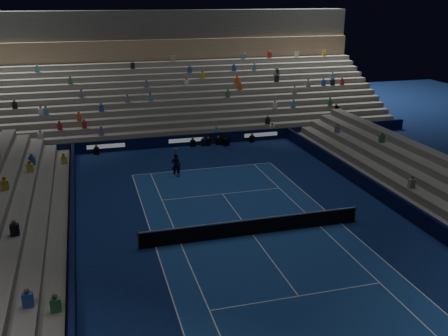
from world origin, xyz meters
TOP-DOWN VIEW (x-y plane):
  - ground at (0.00, 0.00)m, footprint 90.00×90.00m
  - court_surface at (0.00, 0.00)m, footprint 10.97×23.77m
  - sponsor_barrier_far at (0.00, 18.50)m, footprint 44.00×0.25m
  - sponsor_barrier_east at (9.70, 0.00)m, footprint 0.25×37.00m
  - sponsor_barrier_west at (-9.70, 0.00)m, footprint 0.25×37.00m
  - grandstand_main at (0.00, 27.90)m, footprint 44.00×15.20m
  - tennis_net at (0.00, 0.00)m, footprint 12.90×0.10m
  - tennis_player at (-2.36, 10.69)m, footprint 0.72×0.55m
  - broadcast_camera at (3.37, 17.65)m, footprint 0.71×1.06m

SIDE VIEW (x-z plane):
  - ground at x=0.00m, z-range 0.00..0.00m
  - court_surface at x=0.00m, z-range 0.00..0.01m
  - broadcast_camera at x=3.37m, z-range 0.01..0.69m
  - sponsor_barrier_far at x=0.00m, z-range 0.00..1.00m
  - sponsor_barrier_east at x=9.70m, z-range 0.00..1.00m
  - sponsor_barrier_west at x=-9.70m, z-range 0.00..1.00m
  - tennis_net at x=0.00m, z-range -0.05..1.05m
  - tennis_player at x=-2.36m, z-range 0.00..1.78m
  - grandstand_main at x=0.00m, z-range -2.22..8.98m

